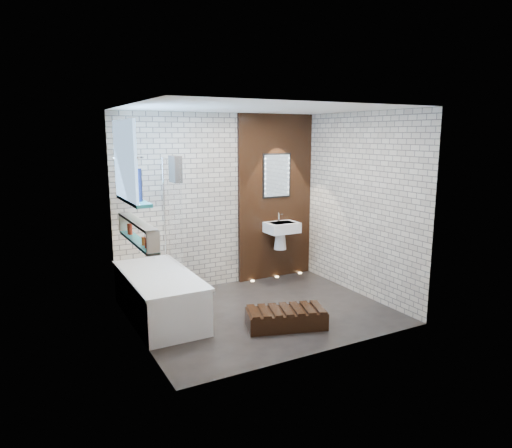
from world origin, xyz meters
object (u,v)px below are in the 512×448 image
bath_screen (173,211)px  walnut_step (286,319)px  washbasin (281,231)px  bathtub (159,295)px  led_mirror (277,176)px

bath_screen → walnut_step: 2.07m
washbasin → walnut_step: 2.00m
bathtub → washbasin: washbasin is taller
bath_screen → walnut_step: (0.90, -1.45, -1.18)m
bathtub → bath_screen: (0.35, 0.44, 0.99)m
led_mirror → walnut_step: 2.54m
bathtub → bath_screen: 1.14m
bathtub → walnut_step: 1.62m
led_mirror → washbasin: bearing=-90.0°
washbasin → walnut_step: (-0.92, -1.64, -0.68)m
bath_screen → walnut_step: bearing=-58.2°
led_mirror → bathtub: bearing=-160.2°
washbasin → led_mirror: size_ratio=0.83×
washbasin → bath_screen: bearing=-174.2°
washbasin → walnut_step: washbasin is taller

